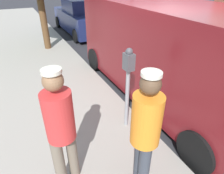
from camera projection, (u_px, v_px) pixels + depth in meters
ground_plane at (154, 93)px, 5.07m from camera, size 80.00×80.00×0.00m
sidewalk_slab at (3, 133)px, 3.69m from camera, size 5.00×32.00×0.15m
parking_meter_near at (128, 76)px, 3.28m from camera, size 0.14×0.18×1.52m
pedestrian_in_orange at (145, 130)px, 2.22m from camera, size 0.34×0.34×1.71m
pedestrian_in_red at (61, 126)px, 2.28m from camera, size 0.34×0.34×1.70m
parked_van at (165, 49)px, 4.54m from camera, size 2.14×5.21×2.15m
parked_sedan_behind at (82, 18)px, 10.00m from camera, size 1.97×4.42×1.65m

